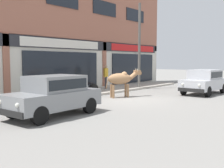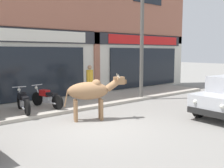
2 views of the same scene
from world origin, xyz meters
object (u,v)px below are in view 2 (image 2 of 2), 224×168
(cow, at_px, (91,91))
(motorcycle_1, at_px, (23,102))
(motorcycle_2, at_px, (47,98))
(utility_pole, at_px, (142,37))
(pedestrian, at_px, (90,78))

(cow, distance_m, motorcycle_1, 2.71)
(motorcycle_2, bearing_deg, utility_pole, -9.00)
(motorcycle_1, xyz_separation_m, pedestrian, (3.39, 0.54, 0.60))
(motorcycle_1, relative_size, pedestrian, 1.13)
(cow, height_order, motorcycle_2, cow)
(cow, bearing_deg, utility_pole, 21.21)
(cow, bearing_deg, motorcycle_2, 101.81)
(motorcycle_1, bearing_deg, motorcycle_2, 8.32)
(motorcycle_1, height_order, motorcycle_2, same)
(pedestrian, bearing_deg, motorcycle_2, -170.72)
(utility_pole, bearing_deg, motorcycle_2, 171.00)
(motorcycle_1, relative_size, utility_pole, 0.31)
(pedestrian, distance_m, utility_pole, 3.19)
(cow, xyz_separation_m, motorcycle_2, (-0.49, 2.35, -0.50))
(pedestrian, bearing_deg, cow, -124.48)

